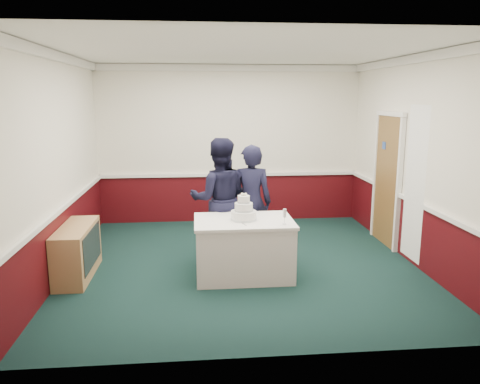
{
  "coord_description": "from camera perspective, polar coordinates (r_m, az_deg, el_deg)",
  "views": [
    {
      "loc": [
        -0.65,
        -6.47,
        2.41
      ],
      "look_at": [
        -0.04,
        -0.1,
        1.1
      ],
      "focal_mm": 35.0,
      "sensor_mm": 36.0,
      "label": 1
    }
  ],
  "objects": [
    {
      "name": "ground",
      "position": [
        6.93,
        0.29,
        -8.77
      ],
      "size": [
        5.0,
        5.0,
        0.0
      ],
      "primitive_type": "plane",
      "color": "#122D27",
      "rests_on": "ground"
    },
    {
      "name": "room_shell",
      "position": [
        7.13,
        0.45,
        8.0
      ],
      "size": [
        5.0,
        5.0,
        3.0
      ],
      "color": "white",
      "rests_on": "ground"
    },
    {
      "name": "sideboard",
      "position": [
        6.75,
        -19.24,
        -6.86
      ],
      "size": [
        0.41,
        1.2,
        0.7
      ],
      "color": "tan",
      "rests_on": "ground"
    },
    {
      "name": "cake_table",
      "position": [
        6.38,
        0.45,
        -6.78
      ],
      "size": [
        1.32,
        0.92,
        0.79
      ],
      "color": "white",
      "rests_on": "ground"
    },
    {
      "name": "wedding_cake",
      "position": [
        6.24,
        0.46,
        -2.42
      ],
      "size": [
        0.35,
        0.35,
        0.36
      ],
      "color": "white",
      "rests_on": "cake_table"
    },
    {
      "name": "cake_knife",
      "position": [
        6.07,
        0.36,
        -3.87
      ],
      "size": [
        0.08,
        0.21,
        0.0
      ],
      "primitive_type": "cube",
      "rotation": [
        0.0,
        0.0,
        0.3
      ],
      "color": "silver",
      "rests_on": "cake_table"
    },
    {
      "name": "champagne_flute",
      "position": [
        6.04,
        5.46,
        -2.69
      ],
      "size": [
        0.05,
        0.05,
        0.21
      ],
      "color": "silver",
      "rests_on": "cake_table"
    },
    {
      "name": "person_man",
      "position": [
        6.95,
        -2.53,
        -0.88
      ],
      "size": [
        0.9,
        0.71,
        1.82
      ],
      "primitive_type": "imported",
      "rotation": [
        0.0,
        0.0,
        3.12
      ],
      "color": "black",
      "rests_on": "ground"
    },
    {
      "name": "person_woman",
      "position": [
        6.97,
        1.32,
        -1.25
      ],
      "size": [
        0.67,
        0.48,
        1.73
      ],
      "primitive_type": "imported",
      "rotation": [
        0.0,
        0.0,
        3.03
      ],
      "color": "black",
      "rests_on": "ground"
    }
  ]
}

